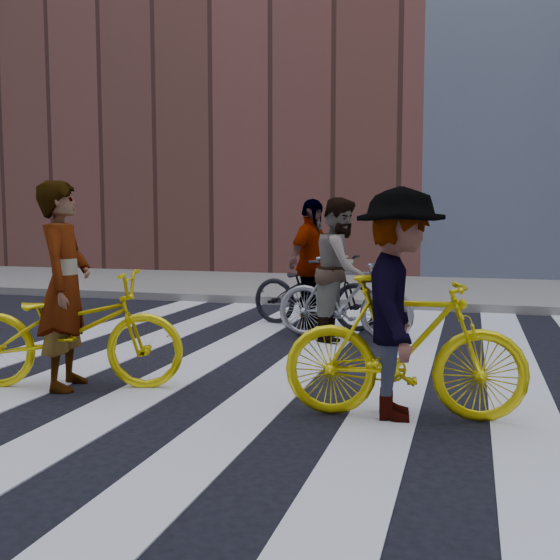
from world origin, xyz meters
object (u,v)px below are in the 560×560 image
at_px(rider_left, 65,285).
at_px(rider_mid, 341,269).
at_px(bike_silver_mid, 345,298).
at_px(bike_yellow_left, 71,330).
at_px(rider_right, 399,304).
at_px(bike_yellow_right, 405,348).
at_px(rider_rear, 311,263).
at_px(bike_dark_rear, 314,291).

distance_m(rider_left, rider_mid, 3.74).
relative_size(bike_silver_mid, rider_left, 0.93).
relative_size(bike_yellow_left, rider_left, 1.09).
bearing_deg(rider_left, bike_yellow_left, -105.55).
xyz_separation_m(bike_yellow_left, rider_right, (3.05, -0.08, 0.37)).
distance_m(bike_silver_mid, rider_right, 3.42).
bearing_deg(bike_silver_mid, rider_mid, 92.89).
height_order(bike_yellow_left, rider_mid, rider_mid).
relative_size(bike_yellow_left, bike_yellow_right, 1.10).
height_order(bike_silver_mid, rider_rear, rider_rear).
bearing_deg(bike_yellow_left, rider_right, -107.06).
bearing_deg(bike_silver_mid, rider_left, 149.74).
xyz_separation_m(rider_mid, rider_rear, (-0.61, 0.82, 0.01)).
xyz_separation_m(bike_yellow_right, rider_mid, (-1.14, 3.23, 0.36)).
bearing_deg(bike_yellow_right, rider_rear, 16.83).
height_order(rider_mid, rider_rear, rider_rear).
bearing_deg(bike_silver_mid, rider_rear, 41.57).
distance_m(bike_dark_rear, rider_right, 4.39).
bearing_deg(bike_dark_rear, bike_yellow_left, 175.42).
bearing_deg(rider_mid, rider_right, -158.42).
bearing_deg(rider_mid, rider_rear, 39.38).
bearing_deg(rider_mid, bike_yellow_left, 151.03).
bearing_deg(rider_left, bike_silver_mid, -48.70).
bearing_deg(bike_yellow_right, rider_right, 83.48).
bearing_deg(bike_silver_mid, bike_yellow_left, 150.38).
bearing_deg(bike_dark_rear, bike_silver_mid, -128.65).
bearing_deg(rider_right, rider_rear, 16.23).
bearing_deg(rider_left, rider_mid, -48.06).
height_order(bike_silver_mid, rider_left, rider_left).
relative_size(rider_mid, rider_right, 1.01).
xyz_separation_m(bike_yellow_left, bike_silver_mid, (2.01, 3.15, -0.01)).
relative_size(bike_dark_rear, rider_left, 1.05).
xyz_separation_m(bike_yellow_right, rider_right, (-0.05, 0.00, 0.35)).
bearing_deg(bike_dark_rear, rider_mid, -130.98).
relative_size(bike_yellow_right, rider_mid, 1.03).
bearing_deg(rider_right, rider_mid, 12.17).
relative_size(bike_silver_mid, bike_yellow_right, 0.95).
height_order(bike_yellow_right, rider_mid, rider_mid).
relative_size(bike_yellow_right, rider_right, 1.04).
height_order(rider_left, rider_rear, rider_left).
bearing_deg(bike_yellow_right, bike_dark_rear, 16.23).
xyz_separation_m(rider_left, rider_right, (3.10, -0.08, -0.05)).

